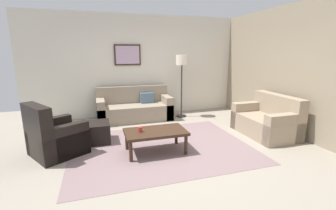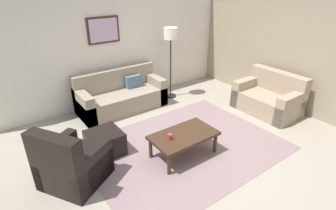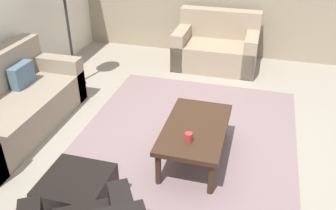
% 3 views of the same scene
% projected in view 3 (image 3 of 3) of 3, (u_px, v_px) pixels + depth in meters
% --- Properties ---
extents(ground_plane, '(8.00, 8.00, 0.00)m').
position_uv_depth(ground_plane, '(183.00, 147.00, 4.10)').
color(ground_plane, gray).
extents(area_rug, '(3.34, 2.52, 0.01)m').
position_uv_depth(area_rug, '(183.00, 147.00, 4.10)').
color(area_rug, slate).
rests_on(area_rug, ground_plane).
extents(couch_main, '(1.95, 0.86, 0.88)m').
position_uv_depth(couch_main, '(8.00, 107.00, 4.29)').
color(couch_main, gray).
rests_on(couch_main, ground_plane).
extents(couch_loveseat, '(0.87, 1.33, 0.88)m').
position_uv_depth(couch_loveseat, '(217.00, 48.00, 6.01)').
color(couch_loveseat, gray).
rests_on(couch_loveseat, ground_plane).
extents(ottoman, '(0.56, 0.56, 0.40)m').
position_uv_depth(ottoman, '(78.00, 195.00, 3.16)').
color(ottoman, black).
rests_on(ottoman, ground_plane).
extents(coffee_table, '(1.10, 0.64, 0.41)m').
position_uv_depth(coffee_table, '(195.00, 130.00, 3.76)').
color(coffee_table, '#382316').
rests_on(coffee_table, ground_plane).
extents(cup, '(0.08, 0.08, 0.09)m').
position_uv_depth(cup, '(189.00, 137.00, 3.48)').
color(cup, '#B2332D').
rests_on(cup, coffee_table).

